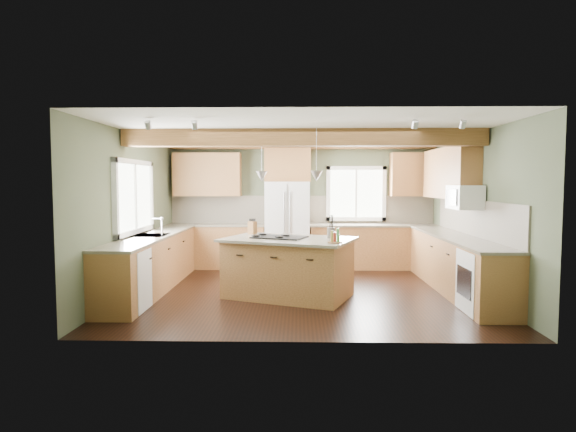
{
  "coord_description": "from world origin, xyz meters",
  "views": [
    {
      "loc": [
        -0.07,
        -7.77,
        1.79
      ],
      "look_at": [
        -0.25,
        0.3,
        1.22
      ],
      "focal_mm": 30.0,
      "sensor_mm": 36.0,
      "label": 1
    }
  ],
  "objects": [
    {
      "name": "dishwasher",
      "position": [
        -2.49,
        -1.25,
        0.43
      ],
      "size": [
        0.6,
        0.6,
        0.84
      ],
      "primitive_type": "cube",
      "color": "white",
      "rests_on": "floor"
    },
    {
      "name": "sink",
      "position": [
        -2.5,
        0.05,
        0.91
      ],
      "size": [
        0.5,
        0.65,
        0.03
      ],
      "primitive_type": "cube",
      "color": "#262628",
      "rests_on": "counter_left"
    },
    {
      "name": "counter_right",
      "position": [
        2.5,
        0.05,
        0.9
      ],
      "size": [
        0.64,
        3.74,
        0.04
      ],
      "primitive_type": "cube",
      "color": "#4C4438",
      "rests_on": "base_cab_right"
    },
    {
      "name": "upper_cab_right",
      "position": [
        2.62,
        0.9,
        1.95
      ],
      "size": [
        0.35,
        2.2,
        0.9
      ],
      "primitive_type": "cube",
      "color": "brown",
      "rests_on": "wall_right"
    },
    {
      "name": "window_left",
      "position": [
        -2.78,
        0.05,
        1.55
      ],
      "size": [
        0.04,
        1.6,
        1.05
      ],
      "primitive_type": "cube",
      "color": "white",
      "rests_on": "wall_left"
    },
    {
      "name": "base_cab_left",
      "position": [
        -2.5,
        0.05,
        0.44
      ],
      "size": [
        0.6,
        3.7,
        0.88
      ],
      "primitive_type": "cube",
      "color": "brown",
      "rests_on": "floor"
    },
    {
      "name": "backsplash_back",
      "position": [
        0.0,
        2.48,
        1.21
      ],
      "size": [
        5.58,
        0.03,
        0.58
      ],
      "primitive_type": "cube",
      "color": "brown",
      "rests_on": "wall_back"
    },
    {
      "name": "ceiling_beam",
      "position": [
        0.0,
        -0.34,
        2.47
      ],
      "size": [
        5.55,
        0.26,
        0.26
      ],
      "primitive_type": "cube",
      "color": "#4E3216",
      "rests_on": "ceiling"
    },
    {
      "name": "counter_back_left",
      "position": [
        -1.79,
        2.2,
        0.9
      ],
      "size": [
        2.06,
        0.64,
        0.04
      ],
      "primitive_type": "cube",
      "color": "#4C4438",
      "rests_on": "base_cab_back_left"
    },
    {
      "name": "wall_back",
      "position": [
        0.0,
        2.5,
        1.3
      ],
      "size": [
        5.6,
        0.0,
        5.6
      ],
      "primitive_type": "plane",
      "rotation": [
        1.57,
        0.0,
        0.0
      ],
      "color": "#4A533B",
      "rests_on": "ground"
    },
    {
      "name": "base_cab_right",
      "position": [
        2.5,
        0.05,
        0.44
      ],
      "size": [
        0.6,
        3.7,
        0.88
      ],
      "primitive_type": "cube",
      "color": "brown",
      "rests_on": "floor"
    },
    {
      "name": "oven",
      "position": [
        2.49,
        -1.25,
        0.43
      ],
      "size": [
        0.6,
        0.72,
        0.84
      ],
      "primitive_type": "cube",
      "color": "white",
      "rests_on": "floor"
    },
    {
      "name": "pendant_left",
      "position": [
        -0.65,
        -0.18,
        1.88
      ],
      "size": [
        0.18,
        0.18,
        0.16
      ],
      "primitive_type": "cone",
      "rotation": [
        3.14,
        0.0,
        0.0
      ],
      "color": "#B2B2B7",
      "rests_on": "ceiling"
    },
    {
      "name": "microwave",
      "position": [
        2.58,
        -0.05,
        1.55
      ],
      "size": [
        0.4,
        0.7,
        0.38
      ],
      "primitive_type": "cube",
      "color": "white",
      "rests_on": "wall_right"
    },
    {
      "name": "island_top",
      "position": [
        -0.23,
        -0.34,
        0.9
      ],
      "size": [
        2.26,
        1.85,
        0.04
      ],
      "primitive_type": "cube",
      "rotation": [
        0.0,
        0.0,
        -0.37
      ],
      "color": "#4C4438",
      "rests_on": "island"
    },
    {
      "name": "refrigerator",
      "position": [
        -0.3,
        2.12,
        0.9
      ],
      "size": [
        0.9,
        0.74,
        1.8
      ],
      "primitive_type": "cube",
      "color": "white",
      "rests_on": "floor"
    },
    {
      "name": "faucet",
      "position": [
        -2.32,
        0.05,
        1.05
      ],
      "size": [
        0.02,
        0.02,
        0.28
      ],
      "primitive_type": "cylinder",
      "color": "#B2B2B7",
      "rests_on": "sink"
    },
    {
      "name": "base_cab_back_left",
      "position": [
        -1.79,
        2.2,
        0.44
      ],
      "size": [
        2.02,
        0.6,
        0.88
      ],
      "primitive_type": "cube",
      "color": "brown",
      "rests_on": "floor"
    },
    {
      "name": "knife_block",
      "position": [
        -0.85,
        0.26,
        1.03
      ],
      "size": [
        0.16,
        0.15,
        0.21
      ],
      "primitive_type": "cube",
      "rotation": [
        0.0,
        0.0,
        -0.67
      ],
      "color": "brown",
      "rests_on": "island_top"
    },
    {
      "name": "wall_right",
      "position": [
        2.8,
        0.0,
        1.3
      ],
      "size": [
        0.0,
        5.0,
        5.0
      ],
      "primitive_type": "plane",
      "rotation": [
        1.57,
        0.0,
        -1.57
      ],
      "color": "#4A533B",
      "rests_on": "ground"
    },
    {
      "name": "counter_back_right",
      "position": [
        1.49,
        2.2,
        0.9
      ],
      "size": [
        2.66,
        0.64,
        0.04
      ],
      "primitive_type": "cube",
      "color": "#4C4438",
      "rests_on": "base_cab_back_right"
    },
    {
      "name": "window_back",
      "position": [
        1.15,
        2.48,
        1.55
      ],
      "size": [
        1.1,
        0.04,
        1.0
      ],
      "primitive_type": "cube",
      "color": "white",
      "rests_on": "wall_back"
    },
    {
      "name": "upper_cab_back_left",
      "position": [
        -1.99,
        2.33,
        1.95
      ],
      "size": [
        1.4,
        0.35,
        0.9
      ],
      "primitive_type": "cube",
      "color": "brown",
      "rests_on": "wall_back"
    },
    {
      "name": "bottle_tray",
      "position": [
        0.45,
        -0.9,
        1.02
      ],
      "size": [
        0.29,
        0.29,
        0.2
      ],
      "primitive_type": null,
      "rotation": [
        0.0,
        0.0,
        -0.44
      ],
      "color": "brown",
      "rests_on": "island_top"
    },
    {
      "name": "pendant_right",
      "position": [
        0.19,
        -0.51,
        1.88
      ],
      "size": [
        0.18,
        0.18,
        0.16
      ],
      "primitive_type": "cone",
      "rotation": [
        3.14,
        0.0,
        0.0
      ],
      "color": "#B2B2B7",
      "rests_on": "ceiling"
    },
    {
      "name": "backsplash_right",
      "position": [
        2.78,
        0.05,
        1.21
      ],
      "size": [
        0.03,
        3.7,
        0.58
      ],
      "primitive_type": "cube",
      "color": "brown",
      "rests_on": "wall_right"
    },
    {
      "name": "upper_cab_back_corner",
      "position": [
        2.3,
        2.33,
        1.95
      ],
      "size": [
        0.9,
        0.35,
        0.9
      ],
      "primitive_type": "cube",
      "color": "brown",
      "rests_on": "wall_back"
    },
    {
      "name": "counter_left",
      "position": [
        -2.5,
        0.05,
        0.9
      ],
      "size": [
        0.64,
        3.74,
        0.04
      ],
      "primitive_type": "cube",
      "color": "#4C4438",
      "rests_on": "base_cab_left"
    },
    {
      "name": "island",
      "position": [
        -0.23,
        -0.34,
        0.44
      ],
      "size": [
        2.1,
        1.69,
        0.88
      ],
      "primitive_type": "cube",
      "rotation": [
        0.0,
        0.0,
        -0.37
      ],
      "color": "brown",
      "rests_on": "floor"
    },
    {
      "name": "utensil_crock",
      "position": [
        0.44,
        -0.32,
        1.0
      ],
      "size": [
        0.14,
        0.14,
        0.16
      ],
      "primitive_type": "cylinder",
      "rotation": [
        0.0,
        0.0,
        -0.13
      ],
      "color": "#3C3430",
      "rests_on": "island_top"
    },
    {
      "name": "wall_left",
      "position": [
        -2.8,
        0.0,
        1.3
      ],
      "size": [
        0.0,
        5.0,
        5.0
      ],
      "primitive_type": "plane",
      "rotation": [
        1.57,
        0.0,
        1.57
      ],
      "color": "#4A533B",
      "rests_on": "ground"
    },
    {
      "name": "ceiling",
      "position": [
        0.0,
        0.0,
        2.6
      ],
      "size": [
        5.6,
        5.6,
        0.0
      ],
      "primitive_type": "plane",
      "rotation": [
        3.14,
        0.0,
        0.0
      ],
      "color": "silver",
      "rests_on": "wall_back"
    },
    {
      "name": "cooktop",
      "position": [
        -0.37,
        -0.29,
        0.93
      ],
      "size": [
        0.93,
        0.78,
        0.02
      ],
      "primitive_type": "cube",
      "rotation": [
        0.0,
        0.0,
        -0.37
      ],
      "color": "black",
      "rests_on": "island_top"
    },
    {
      "name": "base_cab_back_right",
      "position": [
        1.49,
        2.2,
        0.44
      ],
      "size": [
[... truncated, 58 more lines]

